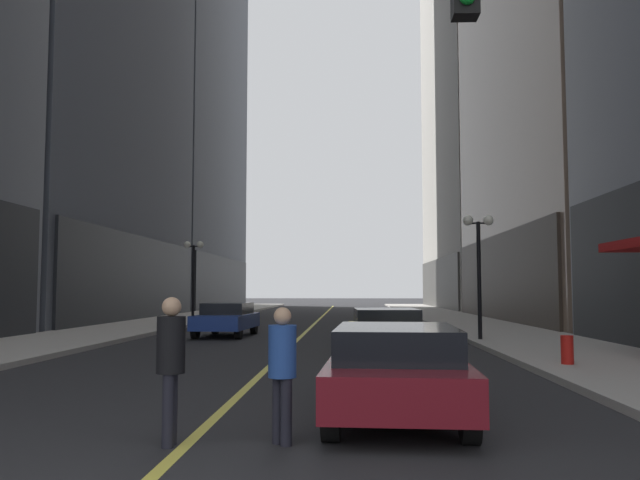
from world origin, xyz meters
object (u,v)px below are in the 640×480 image
Objects in this scene: car_yellow at (385,330)px; pedestrian_in_blue_hoodie at (282,364)px; fire_hydrant_right at (567,353)px; car_maroon at (396,367)px; pedestrian_in_black_coat at (171,358)px; street_lamp_left_far at (193,263)px; car_blue at (227,318)px; street_lamp_right_mid at (479,249)px.

car_yellow is 10.48m from pedestrian_in_blue_hoodie.
fire_hydrant_right is at bearing 51.83° from pedestrian_in_blue_hoodie.
car_maroon is 2.71× the size of pedestrian_in_black_coat.
street_lamp_left_far reaches higher than car_yellow.
fire_hydrant_right is at bearing -54.91° from street_lamp_left_far.
car_maroon is 1.12× the size of car_blue.
street_lamp_left_far is (-9.32, 15.94, 2.54)m from car_yellow.
car_yellow is at bearing 73.44° from pedestrian_in_black_coat.
car_blue is at bearing 133.28° from fire_hydrant_right.
street_lamp_right_mid is at bearing -41.90° from street_lamp_left_far.
car_blue is (-5.88, 7.48, -0.00)m from car_yellow.
street_lamp_right_mid is 5.54× the size of fire_hydrant_right.
pedestrian_in_black_coat reaches higher than fire_hydrant_right.
pedestrian_in_black_coat is 27.21m from street_lamp_left_far.
car_maroon is 2.91× the size of pedestrian_in_blue_hoodie.
street_lamp_left_far is at bearing 106.01° from pedestrian_in_blue_hoodie.
street_lamp_right_mid reaches higher than car_blue.
car_blue is 9.48m from street_lamp_left_far.
car_maroon is 1.07× the size of street_lamp_right_mid.
street_lamp_left_far is at bearing 125.09° from fire_hydrant_right.
fire_hydrant_right is at bearing -86.16° from street_lamp_right_mid.
pedestrian_in_blue_hoodie is at bearing -128.17° from fire_hydrant_right.
pedestrian_in_blue_hoodie is 9.34m from fire_hydrant_right.
pedestrian_in_blue_hoodie is at bearing 5.92° from pedestrian_in_black_coat.
car_blue reaches higher than fire_hydrant_right.
street_lamp_left_far is at bearing 103.24° from pedestrian_in_black_coat.
car_yellow is 0.96× the size of street_lamp_left_far.
car_blue is 0.96× the size of street_lamp_right_mid.
car_yellow is at bearing -127.98° from street_lamp_right_mid.
pedestrian_in_blue_hoodie reaches higher than car_maroon.
pedestrian_in_black_coat is at bearing -133.49° from fire_hydrant_right.
car_maroon is at bearing 33.29° from pedestrian_in_black_coat.
car_blue is 14.38m from fire_hydrant_right.
pedestrian_in_blue_hoodie is (-1.79, -10.32, 0.23)m from car_yellow.
car_yellow is 0.96× the size of street_lamp_right_mid.
street_lamp_left_far reaches higher than pedestrian_in_blue_hoodie.
car_maroon is at bearing 49.00° from pedestrian_in_blue_hoodie.
car_yellow and car_blue have the same top height.
pedestrian_in_black_coat is at bearing -106.56° from car_yellow.
street_lamp_right_mid is (3.78, 13.07, 2.54)m from car_maroon.
street_lamp_right_mid is at bearing 73.86° from car_maroon.
car_yellow is at bearing 87.96° from car_maroon.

